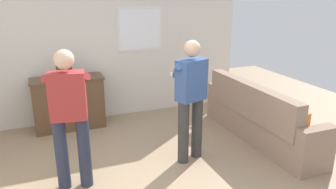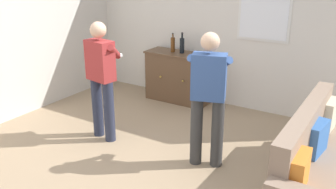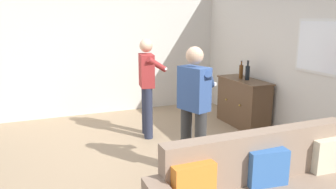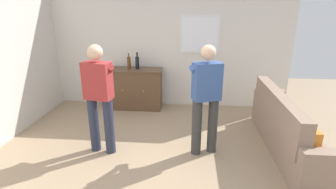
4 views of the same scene
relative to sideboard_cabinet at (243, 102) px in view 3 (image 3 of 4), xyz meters
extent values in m
plane|color=#9E8466|center=(0.74, -2.30, -0.45)|extent=(10.40, 10.40, 0.00)
cube|color=silver|center=(0.74, 0.36, 0.95)|extent=(5.20, 0.12, 2.80)
cube|color=silver|center=(1.38, 0.30, 1.16)|extent=(0.85, 0.02, 0.81)
cube|color=white|center=(1.38, 0.29, 1.16)|extent=(0.77, 0.03, 0.73)
cube|color=silver|center=(-1.92, -2.30, 0.95)|extent=(0.12, 5.20, 2.80)
cube|color=gray|center=(2.55, -1.58, 0.23)|extent=(0.18, 2.11, 0.51)
cube|color=beige|center=(2.68, -0.78, 0.15)|extent=(0.17, 0.41, 0.36)
cube|color=#386BB7|center=(2.68, -1.58, 0.15)|extent=(0.19, 0.41, 0.36)
cube|color=orange|center=(2.68, -2.39, 0.15)|extent=(0.16, 0.41, 0.36)
cube|color=brown|center=(0.00, 0.00, -0.02)|extent=(1.14, 0.44, 0.86)
cube|color=brown|center=(0.00, 0.00, 0.43)|extent=(1.18, 0.48, 0.03)
sphere|color=#B79338|center=(-0.23, -0.23, 0.03)|extent=(0.04, 0.04, 0.04)
sphere|color=#B79338|center=(0.23, -0.23, 0.03)|extent=(0.04, 0.04, 0.04)
cylinder|color=#593314|center=(-0.12, 0.00, 0.57)|extent=(0.08, 0.08, 0.26)
cylinder|color=#593314|center=(-0.12, 0.00, 0.73)|extent=(0.02, 0.02, 0.07)
cylinder|color=#262626|center=(-0.12, 0.00, 0.77)|extent=(0.03, 0.03, 0.02)
cylinder|color=black|center=(0.06, 0.02, 0.58)|extent=(0.08, 0.08, 0.26)
cylinder|color=black|center=(0.06, 0.02, 0.75)|extent=(0.04, 0.04, 0.08)
cylinder|color=#262626|center=(0.06, 0.02, 0.80)|extent=(0.04, 0.04, 0.02)
cylinder|color=#282D42|center=(-0.27, -1.85, -0.01)|extent=(0.15, 0.15, 0.88)
cylinder|color=#282D42|center=(-0.01, -1.90, -0.01)|extent=(0.15, 0.15, 0.88)
cube|color=#9E2D2D|center=(-0.14, -1.87, 0.71)|extent=(0.43, 0.29, 0.55)
sphere|color=#D8AD8C|center=(-0.14, -1.87, 1.12)|extent=(0.22, 0.22, 0.22)
cylinder|color=#9E2D2D|center=(-0.23, -1.70, 0.82)|extent=(0.38, 0.37, 0.29)
cylinder|color=#9E2D2D|center=(0.00, -1.74, 0.82)|extent=(0.27, 0.43, 0.29)
cube|color=white|center=(-0.08, -1.56, 0.73)|extent=(0.15, 0.07, 0.04)
cylinder|color=#383838|center=(1.32, -1.81, -0.01)|extent=(0.15, 0.15, 0.88)
cylinder|color=#383838|center=(1.57, -1.73, -0.01)|extent=(0.15, 0.15, 0.88)
cube|color=#385693|center=(1.44, -1.77, 0.71)|extent=(0.45, 0.34, 0.55)
sphere|color=#D8AD8C|center=(1.44, -1.77, 1.12)|extent=(0.22, 0.22, 0.22)
cylinder|color=#385693|center=(1.28, -1.66, 0.82)|extent=(0.21, 0.44, 0.29)
cylinder|color=#385693|center=(1.50, -1.58, 0.82)|extent=(0.41, 0.33, 0.29)
cube|color=white|center=(1.34, -1.47, 0.73)|extent=(0.15, 0.09, 0.04)
camera|label=1|loc=(-0.39, -5.52, 1.83)|focal=35.00mm
camera|label=2|loc=(3.23, -5.57, 2.00)|focal=40.00mm
camera|label=3|loc=(5.04, -3.58, 1.58)|focal=35.00mm
camera|label=4|loc=(1.20, -5.44, 1.74)|focal=28.00mm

